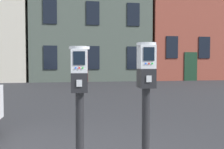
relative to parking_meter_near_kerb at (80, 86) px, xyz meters
The scene contains 3 objects.
parking_meter_near_kerb is the anchor object (origin of this frame).
parking_meter_twin_adjacent 0.74m from the parking_meter_near_kerb, ahead, with size 0.23×0.26×1.40m.
townhouse_cream_stone 18.74m from the parking_meter_near_kerb, 84.74° to the left, with size 8.55×6.31×12.15m.
Camera 1 is at (-0.24, -2.89, 1.32)m, focal length 41.10 mm.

